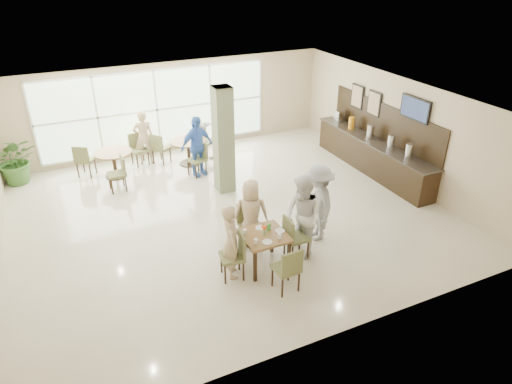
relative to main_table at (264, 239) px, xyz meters
name	(u,v)px	position (x,y,z in m)	size (l,w,h in m)	color
ground	(228,213)	(0.14, 2.29, -0.65)	(10.00, 10.00, 0.00)	beige
room_shell	(226,148)	(0.14, 2.29, 1.06)	(10.00, 10.00, 10.00)	white
window_bank	(157,110)	(-0.36, 6.75, 0.75)	(7.00, 0.04, 7.00)	silver
column	(223,141)	(0.54, 3.49, 0.75)	(0.45, 0.45, 2.80)	#65724F
main_table	(264,239)	(0.00, 0.00, 0.00)	(0.87, 0.87, 0.75)	brown
round_table_left	(114,158)	(-1.98, 5.57, -0.08)	(1.05, 1.05, 0.75)	brown
round_table_right	(188,146)	(0.18, 5.52, -0.08)	(1.08, 1.08, 0.75)	brown
chairs_main_table	(266,246)	(0.04, -0.01, -0.17)	(1.95, 2.11, 0.95)	olive
chairs_table_left	(114,161)	(-1.98, 5.57, -0.17)	(2.12, 1.92, 0.95)	olive
chairs_table_right	(188,149)	(0.16, 5.50, -0.17)	(2.03, 1.89, 0.95)	olive
tabletop_clutter	(265,233)	(0.00, -0.03, 0.16)	(0.81, 0.72, 0.21)	white
buffet_counter	(373,153)	(4.83, 2.80, -0.09)	(0.64, 4.70, 1.95)	black
wall_tv	(415,109)	(5.07, 1.69, 1.50)	(0.06, 1.00, 0.58)	black
framed_art_a	(374,103)	(5.08, 3.29, 1.20)	(0.05, 0.55, 0.70)	black
framed_art_b	(357,96)	(5.08, 4.09, 1.20)	(0.05, 0.55, 0.70)	black
potted_plant	(16,160)	(-4.44, 6.30, 0.03)	(1.21, 1.21, 1.35)	#3A6A2A
teen_left	(231,242)	(-0.69, 0.02, 0.13)	(0.56, 0.37, 1.55)	tan
teen_far	(251,213)	(0.10, 0.83, 0.12)	(0.75, 0.41, 1.53)	tan
teen_right	(303,217)	(0.89, 0.04, 0.25)	(0.87, 0.68, 1.79)	white
teen_standing	(318,203)	(1.52, 0.46, 0.24)	(1.14, 0.65, 1.76)	gray
adult_a	(197,146)	(0.19, 4.68, 0.22)	(1.02, 0.58, 1.74)	#4374CB
adult_b	(219,132)	(1.11, 5.41, 0.26)	(1.67, 0.72, 1.80)	white
adult_standing	(144,138)	(-0.98, 6.11, 0.17)	(0.60, 0.39, 1.64)	tan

